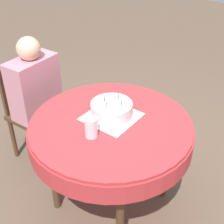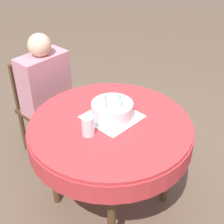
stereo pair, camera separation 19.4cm
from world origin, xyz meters
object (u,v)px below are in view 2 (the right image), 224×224
at_px(birthday_cake, 112,110).
at_px(chair, 43,103).
at_px(drinking_glass, 88,126).
at_px(person, 47,87).

bearing_deg(birthday_cake, chair, 88.70).
xyz_separation_m(chair, birthday_cake, (-0.02, -0.84, 0.32)).
height_order(birthday_cake, drinking_glass, birthday_cake).
height_order(chair, drinking_glass, drinking_glass).
xyz_separation_m(person, drinking_glass, (-0.25, -0.77, 0.14)).
distance_m(chair, drinking_glass, 0.96).
distance_m(chair, birthday_cake, 0.90).
bearing_deg(birthday_cake, person, 88.29).
distance_m(birthday_cake, drinking_glass, 0.23).
height_order(person, birthday_cake, person).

